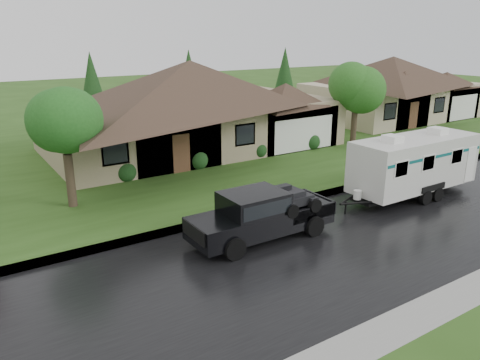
{
  "coord_description": "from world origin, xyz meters",
  "views": [
    {
      "loc": [
        -11.92,
        -13.22,
        7.42
      ],
      "look_at": [
        -2.02,
        2.0,
        1.68
      ],
      "focal_mm": 35.0,
      "sensor_mm": 36.0,
      "label": 1
    }
  ],
  "objects": [
    {
      "name": "pickup_truck",
      "position": [
        -2.51,
        -0.07,
        1.01
      ],
      "size": [
        5.66,
        2.15,
        1.89
      ],
      "color": "black",
      "rests_on": "ground"
    },
    {
      "name": "tree_right_green",
      "position": [
        11.64,
        8.82,
        3.94
      ],
      "size": [
        3.3,
        3.3,
        5.47
      ],
      "color": "#382B1E",
      "rests_on": "lawn"
    },
    {
      "name": "travel_trailer",
      "position": [
        6.3,
        -0.07,
        1.66
      ],
      "size": [
        6.98,
        2.45,
        3.13
      ],
      "color": "silver",
      "rests_on": "ground"
    },
    {
      "name": "curb",
      "position": [
        0.0,
        2.25,
        0.07
      ],
      "size": [
        140.0,
        0.5,
        0.15
      ],
      "primitive_type": "cube",
      "color": "gray",
      "rests_on": "ground"
    },
    {
      "name": "house_main",
      "position": [
        2.29,
        13.84,
        3.59
      ],
      "size": [
        19.44,
        10.8,
        6.9
      ],
      "color": "gray",
      "rests_on": "lawn"
    },
    {
      "name": "house_neighbor",
      "position": [
        22.27,
        14.34,
        3.32
      ],
      "size": [
        15.12,
        9.72,
        6.45
      ],
      "color": "tan",
      "rests_on": "lawn"
    },
    {
      "name": "ground",
      "position": [
        0.0,
        0.0,
        0.0
      ],
      "size": [
        140.0,
        140.0,
        0.0
      ],
      "primitive_type": "plane",
      "color": "#2A4D18",
      "rests_on": "ground"
    },
    {
      "name": "shrub_row",
      "position": [
        2.0,
        9.3,
        0.65
      ],
      "size": [
        13.6,
        1.0,
        1.0
      ],
      "color": "#143814",
      "rests_on": "lawn"
    },
    {
      "name": "road",
      "position": [
        0.0,
        -2.0,
        0.01
      ],
      "size": [
        140.0,
        8.0,
        0.01
      ],
      "primitive_type": "cube",
      "color": "black",
      "rests_on": "ground"
    },
    {
      "name": "tree_left_green",
      "position": [
        -7.58,
        6.91,
        3.85
      ],
      "size": [
        3.22,
        3.22,
        5.33
      ],
      "color": "#382B1E",
      "rests_on": "lawn"
    },
    {
      "name": "lawn",
      "position": [
        0.0,
        15.0,
        0.07
      ],
      "size": [
        140.0,
        26.0,
        0.15
      ],
      "primitive_type": "cube",
      "color": "#2A4D18",
      "rests_on": "ground"
    }
  ]
}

